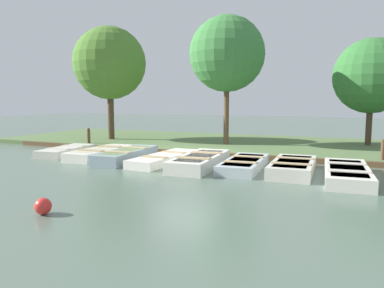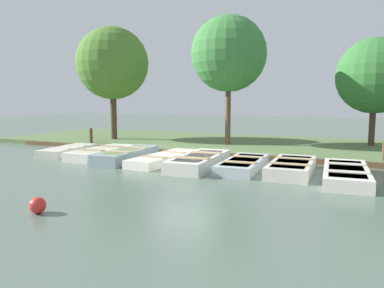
{
  "view_description": "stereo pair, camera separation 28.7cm",
  "coord_description": "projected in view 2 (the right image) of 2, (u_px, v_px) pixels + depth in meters",
  "views": [
    {
      "loc": [
        13.05,
        5.94,
        2.28
      ],
      "look_at": [
        0.36,
        0.39,
        0.65
      ],
      "focal_mm": 35.0,
      "sensor_mm": 36.0,
      "label": 1
    },
    {
      "loc": [
        12.94,
        6.21,
        2.28
      ],
      "look_at": [
        0.36,
        0.39,
        0.65
      ],
      "focal_mm": 35.0,
      "sensor_mm": 36.0,
      "label": 2
    }
  ],
  "objects": [
    {
      "name": "ground_plane",
      "position": [
        187.0,
        159.0,
        14.51
      ],
      "size": [
        80.0,
        80.0,
        0.0
      ],
      "primitive_type": "plane",
      "color": "#566B5B"
    },
    {
      "name": "shore_bank",
      "position": [
        229.0,
        143.0,
        19.01
      ],
      "size": [
        8.0,
        24.0,
        0.2
      ],
      "color": "#567042",
      "rests_on": "ground_plane"
    },
    {
      "name": "dock_walkway",
      "position": [
        201.0,
        152.0,
        15.71
      ],
      "size": [
        1.0,
        19.15,
        0.2
      ],
      "color": "brown",
      "rests_on": "ground_plane"
    },
    {
      "name": "rowboat_0",
      "position": [
        68.0,
        150.0,
        15.8
      ],
      "size": [
        2.95,
        1.42,
        0.33
      ],
      "rotation": [
        0.0,
        0.0,
        0.13
      ],
      "color": "beige",
      "rests_on": "ground_plane"
    },
    {
      "name": "rowboat_1",
      "position": [
        101.0,
        152.0,
        15.05
      ],
      "size": [
        3.38,
        1.31,
        0.37
      ],
      "rotation": [
        0.0,
        0.0,
        0.05
      ],
      "color": "silver",
      "rests_on": "ground_plane"
    },
    {
      "name": "rowboat_2",
      "position": [
        127.0,
        155.0,
        14.2
      ],
      "size": [
        3.54,
        1.36,
        0.43
      ],
      "rotation": [
        0.0,
        0.0,
        0.09
      ],
      "color": "#8C9EA8",
      "rests_on": "ground_plane"
    },
    {
      "name": "rowboat_3",
      "position": [
        164.0,
        158.0,
        13.68
      ],
      "size": [
        3.63,
        1.19,
        0.33
      ],
      "rotation": [
        0.0,
        0.0,
        -0.04
      ],
      "color": "silver",
      "rests_on": "ground_plane"
    },
    {
      "name": "rowboat_4",
      "position": [
        199.0,
        161.0,
        12.76
      ],
      "size": [
        3.63,
        1.45,
        0.43
      ],
      "rotation": [
        0.0,
        0.0,
        0.07
      ],
      "color": "silver",
      "rests_on": "ground_plane"
    },
    {
      "name": "rowboat_5",
      "position": [
        243.0,
        164.0,
        12.37
      ],
      "size": [
        3.34,
        1.34,
        0.35
      ],
      "rotation": [
        0.0,
        0.0,
        0.06
      ],
      "color": "#B2BCC1",
      "rests_on": "ground_plane"
    },
    {
      "name": "rowboat_6",
      "position": [
        292.0,
        167.0,
        11.65
      ],
      "size": [
        3.1,
        1.37,
        0.41
      ],
      "rotation": [
        0.0,
        0.0,
        0.04
      ],
      "color": "beige",
      "rests_on": "ground_plane"
    },
    {
      "name": "rowboat_7",
      "position": [
        346.0,
        174.0,
        10.72
      ],
      "size": [
        3.64,
        1.47,
        0.37
      ],
      "rotation": [
        0.0,
        0.0,
        0.08
      ],
      "color": "silver",
      "rests_on": "ground_plane"
    },
    {
      "name": "mooring_post_near",
      "position": [
        91.0,
        137.0,
        18.2
      ],
      "size": [
        0.15,
        0.15,
        0.94
      ],
      "color": "brown",
      "rests_on": "ground_plane"
    },
    {
      "name": "mooring_post_far",
      "position": [
        384.0,
        153.0,
        12.89
      ],
      "size": [
        0.15,
        0.15,
        0.94
      ],
      "color": "brown",
      "rests_on": "ground_plane"
    },
    {
      "name": "buoy",
      "position": [
        38.0,
        205.0,
        7.54
      ],
      "size": [
        0.34,
        0.34,
        0.34
      ],
      "color": "red",
      "rests_on": "ground_plane"
    },
    {
      "name": "park_tree_far_left",
      "position": [
        112.0,
        64.0,
        19.68
      ],
      "size": [
        3.79,
        3.79,
        6.1
      ],
      "color": "#4C3828",
      "rests_on": "ground_plane"
    },
    {
      "name": "park_tree_left",
      "position": [
        229.0,
        54.0,
        17.11
      ],
      "size": [
        3.48,
        3.48,
        6.13
      ],
      "color": "brown",
      "rests_on": "ground_plane"
    },
    {
      "name": "park_tree_center",
      "position": [
        375.0,
        76.0,
        16.8
      ],
      "size": [
        3.4,
        3.4,
        5.07
      ],
      "color": "#4C3828",
      "rests_on": "ground_plane"
    }
  ]
}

